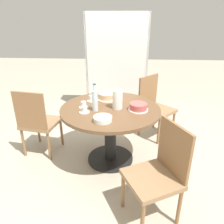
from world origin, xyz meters
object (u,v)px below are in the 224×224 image
object	(u,v)px
chair_c	(154,106)
cake_second	(138,107)
chair_a	(38,121)
cup_b	(91,99)
bookshelf	(116,66)
cake_main	(107,96)
cup_c	(84,105)
coffee_pot	(118,99)
chair_b	(159,172)
water_bottle	(95,100)
cup_a	(84,110)

from	to	relation	value
chair_c	cake_second	world-z (taller)	chair_c
chair_a	cup_b	distance (m)	0.74
bookshelf	cake_main	xyz separation A→B (m)	(-0.06, -1.33, -0.09)
chair_a	cup_c	bearing A→B (deg)	-179.61
chair_c	coffee_pot	xyz separation A→B (m)	(-0.52, -0.72, 0.36)
chair_b	cup_c	world-z (taller)	chair_b
chair_c	coffee_pot	size ratio (longest dim) A/B	3.56
chair_a	water_bottle	xyz separation A→B (m)	(0.76, -0.18, 0.37)
cup_a	cup_b	bearing A→B (deg)	85.60
coffee_pot	cake_second	xyz separation A→B (m)	(0.23, -0.04, -0.08)
bookshelf	cup_c	bearing A→B (deg)	79.24
chair_b	chair_a	bearing A→B (deg)	-148.95
coffee_pot	cake_main	bearing A→B (deg)	115.47
bookshelf	cup_c	distance (m)	1.65
water_bottle	cup_b	size ratio (longest dim) A/B	2.76
cup_a	chair_a	bearing A→B (deg)	159.63
cup_b	cup_c	bearing A→B (deg)	-105.57
chair_a	cup_c	distance (m)	0.68
cup_b	cup_c	world-z (taller)	same
chair_b	cup_b	distance (m)	1.26
chair_c	cup_c	distance (m)	1.19
chair_b	bookshelf	size ratio (longest dim) A/B	0.51
cup_c	chair_c	bearing A→B (deg)	38.22
chair_c	cup_a	bearing A→B (deg)	178.78
chair_a	cake_main	xyz separation A→B (m)	(0.87, 0.19, 0.29)
cup_c	cake_second	bearing A→B (deg)	-4.00
coffee_pot	cup_b	distance (m)	0.40
chair_b	coffee_pot	world-z (taller)	coffee_pot
bookshelf	water_bottle	world-z (taller)	bookshelf
cup_c	chair_b	bearing A→B (deg)	-45.61
cake_main	cup_a	distance (m)	0.48
cake_second	cup_c	size ratio (longest dim) A/B	1.99
chair_c	bookshelf	size ratio (longest dim) A/B	0.51
chair_b	cup_b	size ratio (longest dim) A/B	7.94
cup_a	cup_c	xyz separation A→B (m)	(-0.03, 0.14, 0.00)
cake_second	cup_c	xyz separation A→B (m)	(-0.62, 0.04, -0.01)
chair_b	cake_second	size ratio (longest dim) A/B	4.00
bookshelf	cake_second	size ratio (longest dim) A/B	7.84
chair_a	cake_main	bearing A→B (deg)	-157.93
coffee_pot	cup_b	bearing A→B (deg)	147.37
water_bottle	cup_c	distance (m)	0.19
bookshelf	cake_second	world-z (taller)	bookshelf
chair_a	cup_b	world-z (taller)	chair_a
bookshelf	cup_b	bearing A→B (deg)	79.98
cake_main	cup_a	world-z (taller)	cake_main
cup_a	chair_c	bearing A→B (deg)	44.27
chair_b	cake_main	xyz separation A→B (m)	(-0.52, 1.08, 0.29)
cake_main	chair_a	bearing A→B (deg)	-167.68
chair_b	cup_a	world-z (taller)	chair_b
chair_a	coffee_pot	world-z (taller)	coffee_pot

